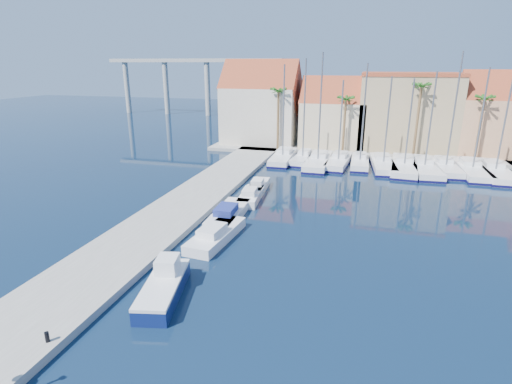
{
  "coord_description": "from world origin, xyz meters",
  "views": [
    {
      "loc": [
        7.46,
        -18.28,
        13.32
      ],
      "look_at": [
        -1.19,
        12.41,
        3.0
      ],
      "focal_mm": 28.0,
      "sensor_mm": 36.0,
      "label": 1
    }
  ],
  "objects": [
    {
      "name": "sailboat_1",
      "position": [
        -1.02,
        36.51,
        0.66
      ],
      "size": [
        2.77,
        8.21,
        13.94
      ],
      "rotation": [
        0.0,
        0.0,
        -0.08
      ],
      "color": "white",
      "rests_on": "ground"
    },
    {
      "name": "motorboat_west_1",
      "position": [
        -3.98,
        13.13,
        0.51
      ],
      "size": [
        2.5,
        7.17,
        1.4
      ],
      "rotation": [
        0.0,
        0.0,
        0.03
      ],
      "color": "white",
      "rests_on": "ground"
    },
    {
      "name": "bollard",
      "position": [
        -6.6,
        -5.51,
        0.76
      ],
      "size": [
        0.21,
        0.21,
        0.53
      ],
      "primitive_type": "cylinder",
      "color": "black",
      "rests_on": "quay_west"
    },
    {
      "name": "quay_west",
      "position": [
        -9.0,
        13.5,
        0.25
      ],
      "size": [
        6.0,
        77.0,
        0.5
      ],
      "primitive_type": "cube",
      "color": "gray",
      "rests_on": "ground"
    },
    {
      "name": "sailboat_9",
      "position": [
        20.42,
        36.15,
        0.57
      ],
      "size": [
        3.21,
        11.35,
        12.89
      ],
      "rotation": [
        0.0,
        0.0,
        0.02
      ],
      "color": "white",
      "rests_on": "ground"
    },
    {
      "name": "palm_2",
      "position": [
        14.0,
        42.0,
        10.02
      ],
      "size": [
        2.6,
        2.6,
        11.15
      ],
      "color": "brown",
      "rests_on": "shore_north"
    },
    {
      "name": "building_2",
      "position": [
        13.0,
        48.0,
        6.26
      ],
      "size": [
        14.2,
        10.2,
        11.5
      ],
      "color": "tan",
      "rests_on": "shore_north"
    },
    {
      "name": "building_1",
      "position": [
        2.0,
        47.0,
        5.3
      ],
      "size": [
        10.3,
        8.0,
        11.0
      ],
      "color": "beige",
      "rests_on": "shore_north"
    },
    {
      "name": "motorboat_west_2",
      "position": [
        -3.47,
        18.53,
        0.51
      ],
      "size": [
        2.36,
        5.87,
        1.4
      ],
      "rotation": [
        0.0,
        0.0,
        0.09
      ],
      "color": "white",
      "rests_on": "ground"
    },
    {
      "name": "sailboat_6",
      "position": [
        12.4,
        35.82,
        0.55
      ],
      "size": [
        3.94,
        12.04,
        11.65
      ],
      "rotation": [
        0.0,
        0.0,
        -0.07
      ],
      "color": "white",
      "rests_on": "ground"
    },
    {
      "name": "sailboat_8",
      "position": [
        17.39,
        36.45,
        0.62
      ],
      "size": [
        3.26,
        9.8,
        14.69
      ],
      "rotation": [
        0.0,
        0.0,
        0.07
      ],
      "color": "white",
      "rests_on": "ground"
    },
    {
      "name": "palm_0",
      "position": [
        -6.0,
        42.0,
        9.08
      ],
      "size": [
        2.6,
        2.6,
        10.15
      ],
      "color": "brown",
      "rests_on": "shore_north"
    },
    {
      "name": "palm_1",
      "position": [
        4.0,
        42.0,
        8.14
      ],
      "size": [
        2.6,
        2.6,
        9.15
      ],
      "color": "brown",
      "rests_on": "shore_north"
    },
    {
      "name": "shore_north",
      "position": [
        10.0,
        48.0,
        0.25
      ],
      "size": [
        54.0,
        16.0,
        0.5
      ],
      "primitive_type": "cube",
      "color": "gray",
      "rests_on": "ground"
    },
    {
      "name": "sailboat_5",
      "position": [
        9.71,
        36.04,
        0.57
      ],
      "size": [
        3.6,
        10.58,
        11.79
      ],
      "rotation": [
        0.0,
        0.0,
        0.08
      ],
      "color": "white",
      "rests_on": "ground"
    },
    {
      "name": "sailboat_10",
      "position": [
        22.94,
        35.91,
        0.57
      ],
      "size": [
        3.03,
        11.36,
        12.96
      ],
      "rotation": [
        0.0,
        0.0,
        -0.0
      ],
      "color": "white",
      "rests_on": "ground"
    },
    {
      "name": "motorboat_west_0",
      "position": [
        -3.39,
        8.53,
        0.51
      ],
      "size": [
        2.83,
        7.06,
        1.4
      ],
      "rotation": [
        0.0,
        0.0,
        -0.09
      ],
      "color": "white",
      "rests_on": "ground"
    },
    {
      "name": "building_0",
      "position": [
        -10.0,
        47.0,
        6.52
      ],
      "size": [
        12.3,
        9.0,
        13.5
      ],
      "color": "beige",
      "rests_on": "shore_north"
    },
    {
      "name": "palm_3",
      "position": [
        22.0,
        42.0,
        8.61
      ],
      "size": [
        2.6,
        2.6,
        9.65
      ],
      "color": "brown",
      "rests_on": "shore_north"
    },
    {
      "name": "viaduct",
      "position": [
        -39.07,
        82.0,
        10.25
      ],
      "size": [
        48.0,
        2.2,
        14.45
      ],
      "color": "#9E9E99",
      "rests_on": "ground"
    },
    {
      "name": "sailboat_3",
      "position": [
        3.96,
        36.01,
        0.57
      ],
      "size": [
        3.32,
        9.91,
        11.29
      ],
      "rotation": [
        0.0,
        0.0,
        -0.08
      ],
      "color": "white",
      "rests_on": "ground"
    },
    {
      "name": "sailboat_4",
      "position": [
        6.73,
        36.32,
        0.63
      ],
      "size": [
        2.44,
        8.66,
        13.33
      ],
      "rotation": [
        0.0,
        0.0,
        0.02
      ],
      "color": "white",
      "rests_on": "ground"
    },
    {
      "name": "fishing_boat",
      "position": [
        -3.5,
        0.34,
        0.68
      ],
      "size": [
        3.16,
        6.11,
        2.04
      ],
      "rotation": [
        0.0,
        0.0,
        0.22
      ],
      "color": "#0E1C52",
      "rests_on": "ground"
    },
    {
      "name": "ground",
      "position": [
        0.0,
        0.0,
        0.0
      ],
      "size": [
        260.0,
        260.0,
        0.0
      ],
      "primitive_type": "plane",
      "color": "black",
      "rests_on": "ground"
    },
    {
      "name": "building_3",
      "position": [
        25.0,
        47.0,
        5.86
      ],
      "size": [
        10.3,
        8.0,
        12.0
      ],
      "color": "tan",
      "rests_on": "shore_north"
    },
    {
      "name": "sailboat_7",
      "position": [
        14.75,
        35.77,
        0.56
      ],
      "size": [
        3.89,
        11.75,
        12.39
      ],
      "rotation": [
        0.0,
        0.0,
        0.07
      ],
      "color": "white",
      "rests_on": "ground"
    },
    {
      "name": "sailboat_2",
      "position": [
        1.24,
        35.35,
        0.6
      ],
      "size": [
        2.93,
        11.07,
        14.66
      ],
      "rotation": [
        0.0,
        0.0,
        0.0
      ],
      "color": "white",
      "rests_on": "ground"
    },
    {
      "name": "motorboat_west_3",
      "position": [
        -3.61,
        21.95,
        0.51
      ],
      "size": [
        2.05,
        5.31,
        1.4
      ],
      "rotation": [
        0.0,
        0.0,
        0.08
      ],
      "color": "white",
      "rests_on": "ground"
    },
    {
      "name": "sailboat_0",
      "position": [
        -3.89,
        36.48,
        0.59
      ],
      "size": [
        2.98,
        10.19,
        13.2
      ],
      "rotation": [
        0.0,
        0.0,
        0.03
      ],
      "color": "white",
      "rests_on": "ground"
    }
  ]
}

